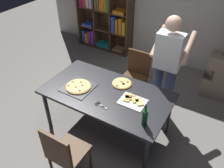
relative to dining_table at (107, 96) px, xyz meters
The scene contains 11 objects.
ground_plane 0.68m from the dining_table, ahead, with size 12.00×12.00×0.00m, color gray.
dining_table is the anchor object (origin of this frame).
chair_near_camera 1.01m from the dining_table, 90.00° to the right, with size 0.42×0.42×0.90m.
chair_far_side 1.01m from the dining_table, 90.00° to the left, with size 0.42×0.42×0.90m.
bookshelf 2.84m from the dining_table, 122.77° to the left, with size 1.40×0.35×1.95m.
person_serving_pizza 1.02m from the dining_table, 52.32° to the left, with size 0.55×0.54×1.75m.
pepperoni_pizza_on_tray 0.44m from the dining_table, 163.91° to the right, with size 0.43×0.43×0.04m.
pizza_slices_on_towel 0.41m from the dining_table, ahead, with size 0.36×0.28×0.03m.
wine_bottle 0.80m from the dining_table, 22.31° to the right, with size 0.07×0.07×0.32m.
kitchen_scissors 0.30m from the dining_table, 77.58° to the right, with size 0.20×0.09×0.01m.
second_pizza_plain 0.31m from the dining_table, 71.88° to the left, with size 0.29×0.29×0.03m.
Camera 1 is at (1.37, -2.17, 2.82)m, focal length 36.75 mm.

